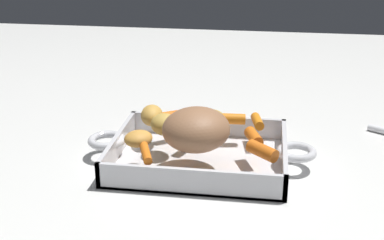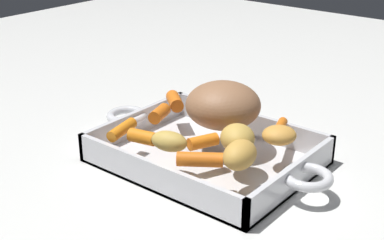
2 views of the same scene
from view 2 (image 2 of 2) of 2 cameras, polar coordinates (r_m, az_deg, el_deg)
ground_plane at (r=0.88m, az=1.50°, el=-4.36°), size 2.36×2.36×0.00m
roasting_dish at (r=0.88m, az=1.51°, el=-3.54°), size 0.43×0.25×0.05m
pork_roast at (r=0.88m, az=3.01°, el=1.61°), size 0.17×0.17×0.08m
baby_carrot_southeast at (r=0.82m, az=1.15°, el=-2.26°), size 0.04×0.05×0.02m
baby_carrot_center_right at (r=0.83m, az=-5.16°, el=-1.76°), size 0.05×0.03×0.02m
baby_carrot_center_left at (r=0.97m, az=-1.80°, el=1.97°), size 0.06×0.05×0.02m
baby_carrot_long at (r=0.88m, az=9.08°, el=-0.75°), size 0.04×0.07×0.02m
baby_carrot_northwest at (r=0.87m, az=-7.26°, el=-0.99°), size 0.03×0.06×0.02m
baby_carrot_short at (r=0.91m, az=-3.52°, el=0.61°), size 0.04×0.05×0.02m
baby_carrot_southwest at (r=0.76m, az=0.82°, el=-4.12°), size 0.07×0.05×0.02m
potato_halved at (r=0.81m, az=-2.38°, el=-2.22°), size 0.06×0.05×0.03m
potato_near_roast at (r=0.81m, az=4.73°, el=-1.86°), size 0.08×0.08×0.04m
potato_corner at (r=0.76m, az=4.98°, el=-3.63°), size 0.05×0.07×0.04m
potato_golden_small at (r=0.84m, az=9.03°, el=-1.56°), size 0.07×0.07×0.03m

